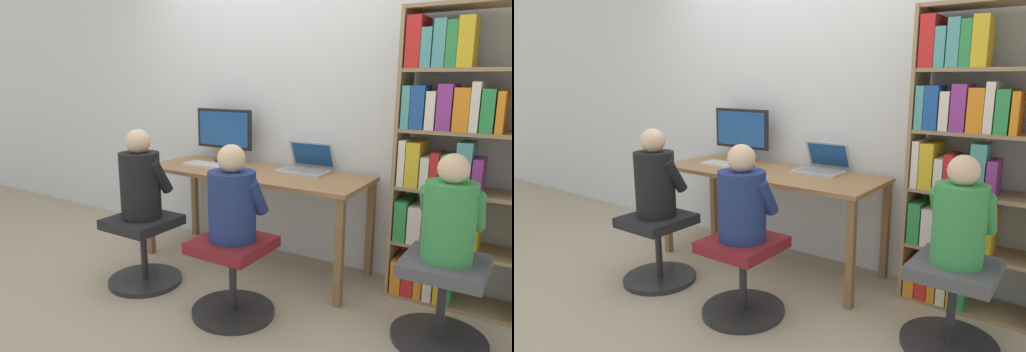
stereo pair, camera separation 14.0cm
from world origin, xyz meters
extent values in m
plane|color=tan|center=(0.00, 0.00, 0.00)|extent=(14.00, 14.00, 0.00)
cube|color=silver|center=(0.00, 0.72, 1.30)|extent=(10.00, 0.05, 2.60)
cube|color=olive|center=(0.00, 0.33, 0.75)|extent=(1.78, 0.66, 0.03)
cube|color=brown|center=(-0.85, 0.04, 0.37)|extent=(0.05, 0.05, 0.73)
cube|color=brown|center=(0.85, 0.04, 0.37)|extent=(0.05, 0.05, 0.73)
cube|color=brown|center=(-0.85, 0.62, 0.37)|extent=(0.05, 0.05, 0.73)
cube|color=brown|center=(0.85, 0.62, 0.37)|extent=(0.05, 0.05, 0.73)
cylinder|color=black|center=(-0.44, 0.54, 0.77)|extent=(0.17, 0.17, 0.01)
cylinder|color=black|center=(-0.44, 0.54, 0.83)|extent=(0.04, 0.04, 0.10)
cube|color=black|center=(-0.44, 0.54, 1.05)|extent=(0.56, 0.02, 0.33)
cube|color=#19478C|center=(-0.44, 0.53, 1.05)|extent=(0.50, 0.01, 0.29)
cube|color=#B7B7BC|center=(0.35, 0.47, 0.77)|extent=(0.37, 0.22, 0.02)
cube|color=gray|center=(0.35, 0.47, 0.79)|extent=(0.32, 0.17, 0.00)
cube|color=#B7B7BC|center=(0.35, 0.63, 0.89)|extent=(0.37, 0.10, 0.21)
cube|color=#19478C|center=(0.35, 0.62, 0.88)|extent=(0.32, 0.08, 0.17)
cube|color=silver|center=(-0.40, 0.29, 0.77)|extent=(0.43, 0.17, 0.02)
cube|color=#BAB8AD|center=(-0.40, 0.29, 0.79)|extent=(0.40, 0.13, 0.00)
ellipsoid|color=black|center=(-0.13, 0.26, 0.78)|extent=(0.07, 0.10, 0.04)
cylinder|color=#262628|center=(-0.47, -0.39, 0.02)|extent=(0.53, 0.53, 0.04)
cylinder|color=#262628|center=(-0.47, -0.39, 0.23)|extent=(0.05, 0.05, 0.39)
cube|color=black|center=(-0.47, -0.39, 0.46)|extent=(0.43, 0.44, 0.07)
cylinder|color=#262628|center=(0.34, -0.41, 0.02)|extent=(0.53, 0.53, 0.04)
cylinder|color=#262628|center=(0.34, -0.41, 0.23)|extent=(0.05, 0.05, 0.39)
cube|color=maroon|center=(0.34, -0.41, 0.46)|extent=(0.43, 0.44, 0.07)
cylinder|color=black|center=(-0.47, -0.39, 0.73)|extent=(0.28, 0.28, 0.47)
sphere|color=beige|center=(-0.47, -0.39, 1.04)|extent=(0.17, 0.17, 0.17)
cylinder|color=black|center=(-0.60, -0.33, 0.80)|extent=(0.08, 0.20, 0.26)
cylinder|color=black|center=(-0.34, -0.33, 0.80)|extent=(0.08, 0.20, 0.26)
cylinder|color=navy|center=(0.34, -0.41, 0.71)|extent=(0.29, 0.29, 0.43)
sphere|color=beige|center=(0.34, -0.41, 1.00)|extent=(0.17, 0.17, 0.17)
cylinder|color=navy|center=(0.20, -0.35, 0.77)|extent=(0.08, 0.19, 0.24)
cylinder|color=navy|center=(0.47, -0.35, 0.77)|extent=(0.08, 0.19, 0.24)
cube|color=#997A56|center=(1.07, 0.52, 0.95)|extent=(0.02, 0.32, 1.90)
cube|color=#997A56|center=(1.46, 0.52, 0.01)|extent=(0.75, 0.31, 0.02)
cube|color=#997A56|center=(1.46, 0.52, 0.39)|extent=(0.75, 0.31, 0.02)
cube|color=#997A56|center=(1.46, 0.52, 0.76)|extent=(0.75, 0.31, 0.02)
cube|color=#997A56|center=(1.46, 0.52, 1.14)|extent=(0.75, 0.31, 0.02)
cube|color=#997A56|center=(1.46, 0.52, 1.52)|extent=(0.75, 0.31, 0.02)
cube|color=#997A56|center=(1.46, 0.52, 1.89)|extent=(0.75, 0.31, 0.02)
cube|color=orange|center=(1.13, 0.48, 0.14)|extent=(0.07, 0.25, 0.24)
cube|color=red|center=(1.21, 0.47, 0.15)|extent=(0.08, 0.23, 0.25)
cube|color=orange|center=(1.27, 0.46, 0.15)|extent=(0.05, 0.19, 0.25)
cube|color=silver|center=(1.34, 0.47, 0.16)|extent=(0.06, 0.21, 0.27)
cube|color=gold|center=(1.40, 0.49, 0.16)|extent=(0.05, 0.26, 0.27)
cube|color=#2D8C47|center=(1.45, 0.47, 0.14)|extent=(0.05, 0.22, 0.23)
cube|color=#2D8C47|center=(1.13, 0.50, 0.54)|extent=(0.08, 0.27, 0.27)
cube|color=silver|center=(1.22, 0.46, 0.52)|extent=(0.09, 0.20, 0.25)
cube|color=orange|center=(1.31, 0.47, 0.56)|extent=(0.08, 0.22, 0.32)
cube|color=teal|center=(1.38, 0.49, 0.56)|extent=(0.05, 0.26, 0.31)
cube|color=#8C338C|center=(1.45, 0.45, 0.55)|extent=(0.07, 0.18, 0.30)
cube|color=red|center=(1.53, 0.48, 0.55)|extent=(0.06, 0.24, 0.31)
cube|color=gold|center=(1.58, 0.49, 0.56)|extent=(0.04, 0.26, 0.31)
cube|color=silver|center=(1.11, 0.47, 0.93)|extent=(0.04, 0.23, 0.30)
cube|color=gold|center=(1.18, 0.49, 0.92)|extent=(0.08, 0.27, 0.29)
cube|color=silver|center=(1.26, 0.45, 0.88)|extent=(0.05, 0.18, 0.20)
cube|color=red|center=(1.32, 0.46, 0.89)|extent=(0.05, 0.20, 0.24)
cube|color=#2D8C47|center=(1.39, 0.46, 0.89)|extent=(0.08, 0.19, 0.23)
cube|color=teal|center=(1.48, 0.46, 0.93)|extent=(0.09, 0.19, 0.31)
cube|color=#8C338C|center=(1.56, 0.46, 0.89)|extent=(0.06, 0.19, 0.22)
cube|color=teal|center=(1.12, 0.49, 1.29)|extent=(0.05, 0.25, 0.27)
cube|color=#1E4C9E|center=(1.19, 0.45, 1.29)|extent=(0.08, 0.19, 0.27)
cube|color=silver|center=(1.27, 0.49, 1.27)|extent=(0.06, 0.25, 0.24)
cube|color=#8C338C|center=(1.35, 0.48, 1.29)|extent=(0.09, 0.24, 0.28)
cube|color=orange|center=(1.44, 0.46, 1.28)|extent=(0.09, 0.19, 0.26)
cube|color=silver|center=(1.51, 0.46, 1.30)|extent=(0.05, 0.21, 0.30)
cube|color=#2D8C47|center=(1.58, 0.46, 1.28)|extent=(0.07, 0.19, 0.26)
cube|color=orange|center=(1.65, 0.50, 1.27)|extent=(0.04, 0.27, 0.24)
cube|color=red|center=(1.14, 0.49, 1.68)|extent=(0.09, 0.26, 0.31)
cube|color=teal|center=(1.22, 0.46, 1.65)|extent=(0.06, 0.20, 0.24)
cube|color=teal|center=(1.29, 0.49, 1.67)|extent=(0.07, 0.27, 0.28)
cube|color=#2D8C47|center=(1.36, 0.49, 1.66)|extent=(0.06, 0.26, 0.27)
cube|color=gold|center=(1.43, 0.45, 1.67)|extent=(0.09, 0.18, 0.29)
cylinder|color=#262628|center=(1.50, -0.03, 0.02)|extent=(0.53, 0.53, 0.04)
cylinder|color=#262628|center=(1.50, -0.03, 0.23)|extent=(0.05, 0.05, 0.39)
cube|color=#4C4C51|center=(1.50, -0.03, 0.46)|extent=(0.43, 0.44, 0.07)
cylinder|color=#388C47|center=(1.50, -0.03, 0.71)|extent=(0.27, 0.27, 0.43)
sphere|color=beige|center=(1.50, -0.03, 1.00)|extent=(0.16, 0.16, 0.16)
cylinder|color=#388C47|center=(1.37, 0.03, 0.78)|extent=(0.08, 0.19, 0.24)
cylinder|color=#388C47|center=(1.63, 0.03, 0.78)|extent=(0.08, 0.19, 0.24)
camera|label=1|loc=(1.91, -2.55, 1.47)|focal=32.00mm
camera|label=2|loc=(2.02, -2.47, 1.47)|focal=32.00mm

